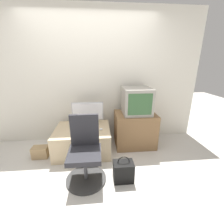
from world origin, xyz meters
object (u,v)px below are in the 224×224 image
at_px(keyboard, 87,131).
at_px(crt_tv, 136,101).
at_px(cardboard_box_lower, 40,152).
at_px(mouse, 101,129).
at_px(handbag, 123,171).
at_px(main_monitor, 88,113).
at_px(office_chair, 85,155).

xyz_separation_m(keyboard, crt_tv, (0.93, 0.28, 0.46)).
relative_size(keyboard, cardboard_box_lower, 1.40).
distance_m(mouse, cardboard_box_lower, 1.14).
distance_m(crt_tv, handbag, 1.31).
xyz_separation_m(mouse, handbag, (0.29, -0.73, -0.32)).
height_order(crt_tv, handbag, crt_tv).
distance_m(mouse, crt_tv, 0.86).
distance_m(main_monitor, mouse, 0.43).
height_order(main_monitor, handbag, main_monitor).
bearing_deg(office_chair, cardboard_box_lower, 146.03).
relative_size(keyboard, crt_tv, 0.67).
xyz_separation_m(main_monitor, crt_tv, (0.93, -0.04, 0.24)).
bearing_deg(cardboard_box_lower, handbag, -26.13).
bearing_deg(office_chair, main_monitor, 90.19).
height_order(main_monitor, office_chair, office_chair).
distance_m(mouse, handbag, 0.85).
bearing_deg(keyboard, handbag, -52.70).
height_order(cardboard_box_lower, handbag, handbag).
xyz_separation_m(mouse, cardboard_box_lower, (-1.08, -0.06, -0.37)).
bearing_deg(mouse, crt_tv, 20.08).
bearing_deg(handbag, mouse, 111.67).
xyz_separation_m(office_chair, handbag, (0.53, -0.10, -0.23)).
relative_size(main_monitor, handbag, 1.51).
bearing_deg(main_monitor, office_chair, -89.81).
bearing_deg(mouse, handbag, -68.33).
bearing_deg(office_chair, crt_tv, 43.61).
bearing_deg(crt_tv, cardboard_box_lower, -170.01).
relative_size(keyboard, handbag, 0.95).
bearing_deg(mouse, office_chair, -110.70).
bearing_deg(keyboard, mouse, 6.60).
xyz_separation_m(crt_tv, handbag, (-0.39, -0.98, -0.77)).
xyz_separation_m(crt_tv, office_chair, (-0.92, -0.88, -0.54)).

